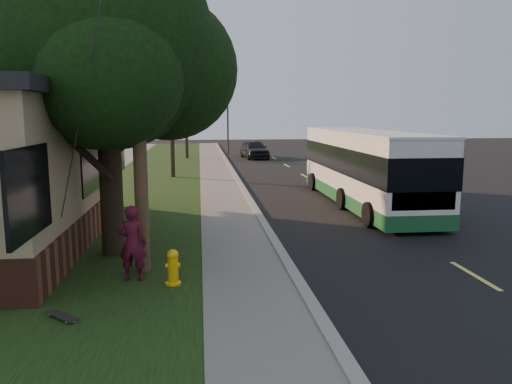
{
  "coord_description": "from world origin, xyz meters",
  "views": [
    {
      "loc": [
        -2.02,
        -10.01,
        3.55
      ],
      "look_at": [
        -0.54,
        2.97,
        1.5
      ],
      "focal_mm": 35.0,
      "sensor_mm": 36.0,
      "label": 1
    }
  ],
  "objects_px": {
    "bare_tree_near": "(172,139)",
    "skateboard_spare": "(61,316)",
    "bare_tree_far": "(187,134)",
    "skateboard_main": "(117,246)",
    "transit_bus": "(364,166)",
    "dumpster": "(28,200)",
    "fire_hydrant": "(173,267)",
    "skateboarder": "(132,243)",
    "distant_car": "(254,149)",
    "leafy_tree": "(107,46)",
    "utility_pole": "(136,62)",
    "traffic_signal": "(228,118)"
  },
  "relations": [
    {
      "from": "skateboard_main",
      "to": "utility_pole",
      "type": "bearing_deg",
      "value": -65.96
    },
    {
      "from": "utility_pole",
      "to": "skateboard_main",
      "type": "distance_m",
      "value": 5.0
    },
    {
      "from": "bare_tree_far",
      "to": "skateboard_main",
      "type": "xyz_separation_m",
      "value": [
        -1.19,
        -27.02,
        -1.87
      ]
    },
    {
      "from": "skateboard_spare",
      "to": "transit_bus",
      "type": "bearing_deg",
      "value": 49.61
    },
    {
      "from": "skateboard_spare",
      "to": "bare_tree_far",
      "type": "bearing_deg",
      "value": 87.42
    },
    {
      "from": "skateboarder",
      "to": "dumpster",
      "type": "bearing_deg",
      "value": -51.88
    },
    {
      "from": "bare_tree_far",
      "to": "distant_car",
      "type": "bearing_deg",
      "value": -1.06
    },
    {
      "from": "traffic_signal",
      "to": "skateboard_spare",
      "type": "relative_size",
      "value": 8.17
    },
    {
      "from": "leafy_tree",
      "to": "skateboard_main",
      "type": "xyz_separation_m",
      "value": [
        -0.02,
        0.33,
        -5.04
      ]
    },
    {
      "from": "fire_hydrant",
      "to": "bare_tree_near",
      "type": "bearing_deg",
      "value": 92.86
    },
    {
      "from": "skateboarder",
      "to": "skateboard_spare",
      "type": "bearing_deg",
      "value": 68.74
    },
    {
      "from": "bare_tree_near",
      "to": "skateboard_main",
      "type": "xyz_separation_m",
      "value": [
        -0.69,
        -15.02,
        -2.02
      ]
    },
    {
      "from": "leafy_tree",
      "to": "bare_tree_near",
      "type": "distance_m",
      "value": 15.66
    },
    {
      "from": "bare_tree_far",
      "to": "distant_car",
      "type": "distance_m",
      "value": 5.53
    },
    {
      "from": "fire_hydrant",
      "to": "skateboarder",
      "type": "distance_m",
      "value": 1.02
    },
    {
      "from": "fire_hydrant",
      "to": "bare_tree_near",
      "type": "distance_m",
      "value": 18.1
    },
    {
      "from": "bare_tree_far",
      "to": "transit_bus",
      "type": "height_order",
      "value": "bare_tree_far"
    },
    {
      "from": "skateboard_spare",
      "to": "dumpster",
      "type": "xyz_separation_m",
      "value": [
        -3.3,
        8.65,
        0.58
      ]
    },
    {
      "from": "dumpster",
      "to": "skateboard_main",
      "type": "bearing_deg",
      "value": -49.24
    },
    {
      "from": "leafy_tree",
      "to": "bare_tree_near",
      "type": "bearing_deg",
      "value": 87.5
    },
    {
      "from": "utility_pole",
      "to": "bare_tree_far",
      "type": "bearing_deg",
      "value": 89.4
    },
    {
      "from": "skateboarder",
      "to": "skateboard_main",
      "type": "xyz_separation_m",
      "value": [
        -0.75,
        2.63,
        -0.75
      ]
    },
    {
      "from": "skateboarder",
      "to": "leafy_tree",
      "type": "bearing_deg",
      "value": -66.81
    },
    {
      "from": "dumpster",
      "to": "skateboard_spare",
      "type": "bearing_deg",
      "value": -69.11
    },
    {
      "from": "fire_hydrant",
      "to": "distant_car",
      "type": "xyz_separation_m",
      "value": [
        4.98,
        29.9,
        0.32
      ]
    },
    {
      "from": "fire_hydrant",
      "to": "transit_bus",
      "type": "bearing_deg",
      "value": 51.5
    },
    {
      "from": "fire_hydrant",
      "to": "distant_car",
      "type": "relative_size",
      "value": 0.17
    },
    {
      "from": "skateboard_spare",
      "to": "skateboarder",
      "type": "bearing_deg",
      "value": 63.07
    },
    {
      "from": "distant_car",
      "to": "leafy_tree",
      "type": "bearing_deg",
      "value": -109.85
    },
    {
      "from": "bare_tree_near",
      "to": "leafy_tree",
      "type": "bearing_deg",
      "value": -92.5
    },
    {
      "from": "bare_tree_far",
      "to": "transit_bus",
      "type": "xyz_separation_m",
      "value": [
        7.39,
        -21.22,
        -0.46
      ]
    },
    {
      "from": "dumpster",
      "to": "leafy_tree",
      "type": "bearing_deg",
      "value": -51.28
    },
    {
      "from": "bare_tree_near",
      "to": "skateboard_spare",
      "type": "relative_size",
      "value": 6.4
    },
    {
      "from": "skateboarder",
      "to": "dumpster",
      "type": "height_order",
      "value": "skateboarder"
    },
    {
      "from": "dumpster",
      "to": "utility_pole",
      "type": "bearing_deg",
      "value": -54.02
    },
    {
      "from": "fire_hydrant",
      "to": "transit_bus",
      "type": "distance_m",
      "value": 11.28
    },
    {
      "from": "utility_pole",
      "to": "bare_tree_far",
      "type": "relative_size",
      "value": 2.25
    },
    {
      "from": "leafy_tree",
      "to": "fire_hydrant",
      "type": "bearing_deg",
      "value": -59.33
    },
    {
      "from": "dumpster",
      "to": "transit_bus",
      "type": "bearing_deg",
      "value": 8.0
    },
    {
      "from": "transit_bus",
      "to": "leafy_tree",
      "type": "bearing_deg",
      "value": -144.37
    },
    {
      "from": "utility_pole",
      "to": "distant_car",
      "type": "relative_size",
      "value": 2.06
    },
    {
      "from": "bare_tree_far",
      "to": "skateboard_main",
      "type": "distance_m",
      "value": 27.11
    },
    {
      "from": "leafy_tree",
      "to": "dumpster",
      "type": "relative_size",
      "value": 4.87
    },
    {
      "from": "skateboard_spare",
      "to": "bare_tree_near",
      "type": "bearing_deg",
      "value": 87.3
    },
    {
      "from": "skateboard_main",
      "to": "traffic_signal",
      "type": "bearing_deg",
      "value": 81.4
    },
    {
      "from": "skateboard_spare",
      "to": "distant_car",
      "type": "relative_size",
      "value": 0.15
    },
    {
      "from": "utility_pole",
      "to": "leafy_tree",
      "type": "relative_size",
      "value": 1.16
    },
    {
      "from": "fire_hydrant",
      "to": "bare_tree_far",
      "type": "bearing_deg",
      "value": 90.76
    },
    {
      "from": "fire_hydrant",
      "to": "distant_car",
      "type": "height_order",
      "value": "distant_car"
    },
    {
      "from": "leafy_tree",
      "to": "traffic_signal",
      "type": "relative_size",
      "value": 1.42
    }
  ]
}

